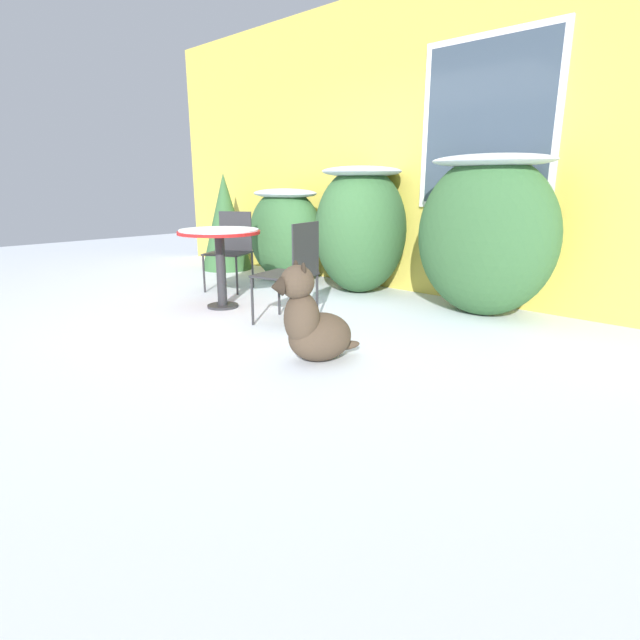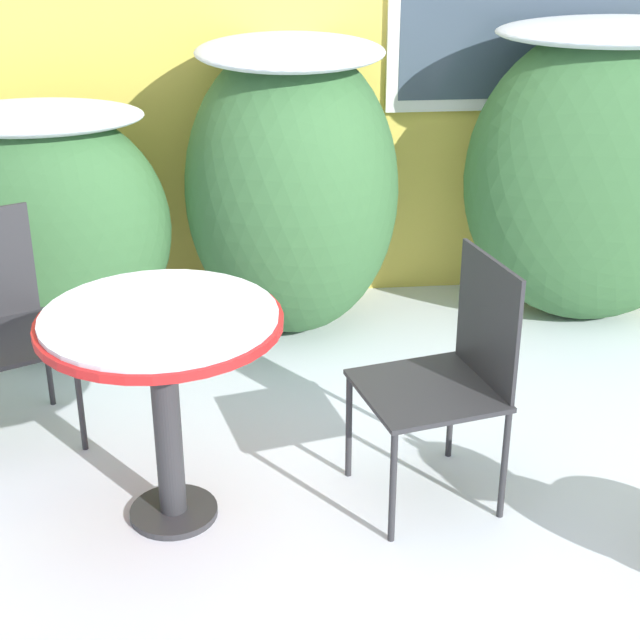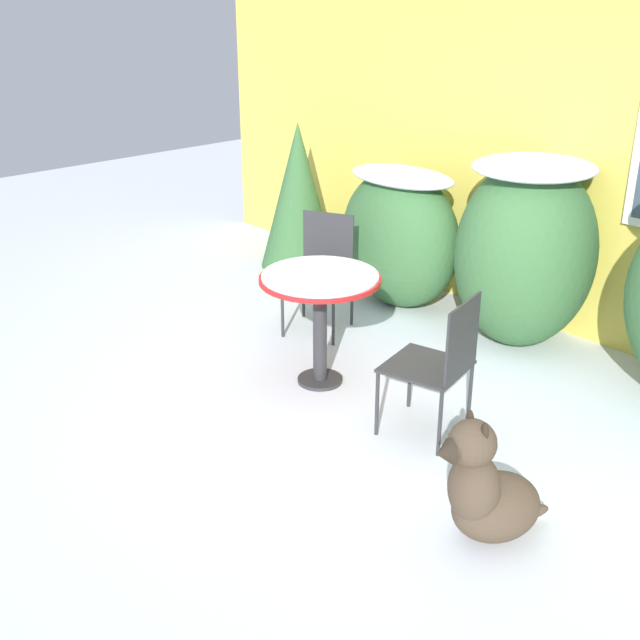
{
  "view_description": "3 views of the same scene",
  "coord_description": "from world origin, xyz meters",
  "px_view_note": "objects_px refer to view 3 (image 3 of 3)",
  "views": [
    {
      "loc": [
        3.55,
        -2.76,
        1.22
      ],
      "look_at": [
        1.25,
        -0.3,
        0.3
      ],
      "focal_mm": 28.0,
      "sensor_mm": 36.0,
      "label": 1
    },
    {
      "loc": [
        -0.32,
        -2.74,
        2.1
      ],
      "look_at": [
        0.0,
        0.6,
        0.55
      ],
      "focal_mm": 55.0,
      "sensor_mm": 36.0,
      "label": 2
    },
    {
      "loc": [
        3.07,
        -3.16,
        2.61
      ],
      "look_at": [
        -0.56,
        0.18,
        0.46
      ],
      "focal_mm": 45.0,
      "sensor_mm": 36.0,
      "label": 3
    }
  ],
  "objects_px": {
    "patio_table": "(320,294)",
    "patio_chair_far_side": "(439,361)",
    "patio_chair_near_table": "(322,268)",
    "dog": "(487,493)"
  },
  "relations": [
    {
      "from": "patio_table",
      "to": "patio_chair_far_side",
      "type": "xyz_separation_m",
      "value": [
        0.98,
        0.05,
        -0.15
      ]
    },
    {
      "from": "patio_table",
      "to": "patio_chair_far_side",
      "type": "height_order",
      "value": "patio_chair_far_side"
    },
    {
      "from": "patio_table",
      "to": "patio_chair_near_table",
      "type": "relative_size",
      "value": 0.89
    },
    {
      "from": "patio_table",
      "to": "patio_chair_near_table",
      "type": "bearing_deg",
      "value": 136.57
    },
    {
      "from": "patio_chair_near_table",
      "to": "patio_chair_far_side",
      "type": "xyz_separation_m",
      "value": [
        1.67,
        -0.59,
        0.0
      ]
    },
    {
      "from": "patio_chair_far_side",
      "to": "patio_table",
      "type": "bearing_deg",
      "value": -100.34
    },
    {
      "from": "patio_chair_near_table",
      "to": "dog",
      "type": "bearing_deg",
      "value": -51.29
    },
    {
      "from": "patio_table",
      "to": "patio_chair_far_side",
      "type": "distance_m",
      "value": 1.0
    },
    {
      "from": "patio_chair_near_table",
      "to": "dog",
      "type": "xyz_separation_m",
      "value": [
        2.48,
        -1.19,
        -0.23
      ]
    },
    {
      "from": "patio_table",
      "to": "patio_chair_near_table",
      "type": "height_order",
      "value": "patio_chair_near_table"
    }
  ]
}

